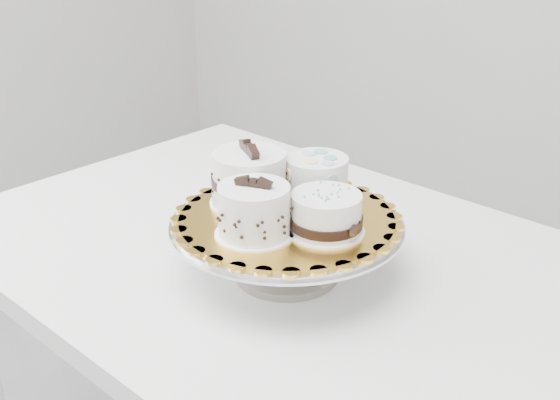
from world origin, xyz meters
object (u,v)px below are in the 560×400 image
Objects in this scene: table at (287,298)px; cake_board at (287,218)px; cake_stand at (287,237)px; cake_dots at (317,179)px; cake_swirl at (254,212)px; cake_banded at (250,180)px; cake_ribbon at (327,214)px.

cake_board reaches higher than table.
cake_dots reaches higher than cake_stand.
cake_swirl is 1.07× the size of cake_dots.
cake_board is at bearing -48.54° from table.
cake_banded is at bearing -129.22° from cake_dots.
cake_banded is (-0.07, 0.01, 0.04)m from cake_board.
cake_dots is 0.11m from cake_ribbon.
cake_stand is at bearing 28.98° from cake_banded.
table is 0.20m from cake_board.
cake_banded reaches higher than cake_dots.
cake_banded reaches higher than cake_ribbon.
cake_board is at bearing -82.34° from cake_dots.
cake_dots reaches higher than cake_ribbon.
cake_ribbon reaches higher than table.
table is at bearing -153.16° from cake_dots.
cake_swirl is (-0.00, -0.07, 0.07)m from cake_stand.
cake_swirl reaches higher than cake_stand.
cake_stand is at bearing -82.34° from cake_dots.
cake_board is at bearing 28.98° from cake_banded.
table is 0.23m from cake_dots.
cake_board is (-0.00, 0.00, 0.03)m from cake_stand.
cake_swirl is 1.03× the size of cake_ribbon.
cake_dots is at bearing 89.20° from cake_board.
cake_banded is at bearing 114.15° from cake_swirl.
cake_board is 0.08m from cake_dots.
cake_stand is 0.03m from cake_board.
cake_swirl is at bearing -67.02° from table.
cake_board is 2.61× the size of cake_ribbon.
cake_ribbon is (0.11, -0.06, 0.21)m from table.
cake_stand reaches higher than table.
cake_board is 2.05× the size of cake_banded.
cake_dots reaches higher than table.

